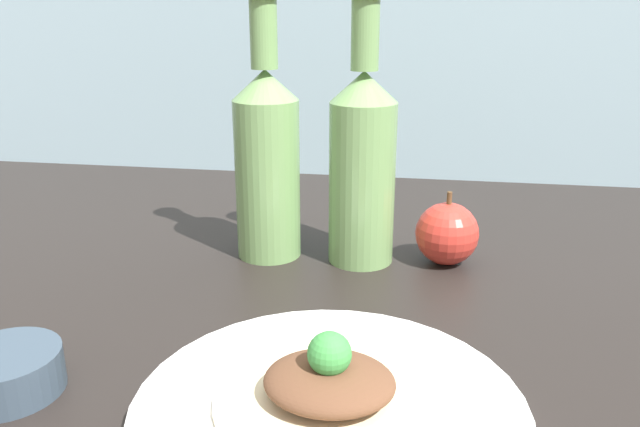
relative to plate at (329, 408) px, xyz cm
name	(u,v)px	position (x,y,z in cm)	size (l,w,h in cm)	color
ground_plane	(271,324)	(-8.60, 17.03, -2.92)	(180.00, 110.00, 4.00)	black
plate	(329,408)	(0.00, 0.00, 0.00)	(29.32, 29.32, 1.73)	white
plated_food	(329,385)	(0.00, 0.00, 2.01)	(17.12, 17.12, 5.72)	beige
cider_bottle_left	(267,158)	(-11.99, 30.83, 11.27)	(7.70, 7.70, 31.01)	#729E5B
cider_bottle_right	(362,161)	(-0.73, 30.83, 11.27)	(7.70, 7.70, 31.01)	#729E5B
apple	(447,234)	(9.38, 31.39, 2.79)	(7.41, 7.41, 8.83)	red
dipping_bowl	(7,372)	(-25.68, -0.60, 0.79)	(8.56, 8.56, 3.42)	#384756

